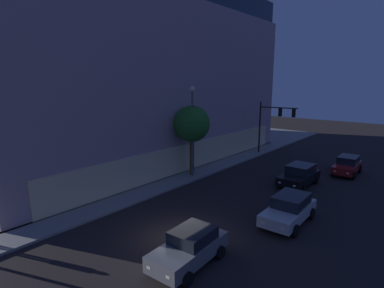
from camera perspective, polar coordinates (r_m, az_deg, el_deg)
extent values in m
plane|color=black|center=(17.35, -2.57, -17.10)|extent=(120.00, 120.00, 0.00)
cube|color=#4C4C51|center=(41.33, -17.24, -0.53)|extent=(33.69, 32.36, 0.15)
cube|color=beige|center=(29.35, -0.18, -2.10)|extent=(29.96, 0.60, 2.52)
cube|color=#AF9098|center=(40.50, -17.90, 10.33)|extent=(33.29, 31.96, 15.45)
cube|color=#23374B|center=(41.39, -18.72, 22.79)|extent=(32.63, 31.33, 2.46)
cylinder|color=black|center=(36.65, 12.49, 3.06)|extent=(0.18, 0.18, 5.91)
cylinder|color=black|center=(35.54, 15.83, 6.53)|extent=(0.30, 4.32, 0.12)
cube|color=black|center=(35.51, 16.11, 5.70)|extent=(0.33, 0.33, 0.90)
sphere|color=green|center=(35.47, 16.36, 5.22)|extent=(0.18, 0.18, 0.18)
cube|color=black|center=(34.99, 18.42, 5.48)|extent=(0.33, 0.33, 0.90)
sphere|color=yellow|center=(34.94, 18.70, 5.46)|extent=(0.18, 0.18, 0.18)
cylinder|color=#505050|center=(26.26, 0.06, 1.76)|extent=(0.16, 0.16, 7.43)
sphere|color=#F9EFC6|center=(25.89, 0.06, 10.21)|extent=(0.44, 0.44, 0.44)
cylinder|color=#50411E|center=(27.36, -0.03, -2.28)|extent=(0.40, 0.40, 3.29)
sphere|color=#266923|center=(26.81, -0.03, 3.79)|extent=(3.19, 3.19, 3.19)
cube|color=slate|center=(14.89, -0.59, -19.24)|extent=(4.21, 1.97, 0.74)
cube|color=black|center=(14.78, 0.16, -16.57)|extent=(2.08, 1.69, 0.57)
cube|color=#F9F4CC|center=(13.29, -4.39, -23.44)|extent=(0.13, 0.21, 0.12)
cube|color=#F9F4CC|center=(13.90, -7.94, -21.79)|extent=(0.13, 0.21, 0.12)
cylinder|color=black|center=(13.78, -0.94, -23.87)|extent=(0.65, 0.27, 0.64)
cylinder|color=black|center=(14.75, -6.79, -21.33)|extent=(0.65, 0.27, 0.64)
cylinder|color=black|center=(15.56, 5.21, -19.42)|extent=(0.65, 0.27, 0.64)
cylinder|color=black|center=(16.42, -0.31, -17.58)|extent=(0.65, 0.27, 0.64)
cube|color=#B7BABF|center=(19.56, 17.51, -11.99)|extent=(4.58, 1.97, 0.66)
cube|color=black|center=(19.62, 17.99, -9.90)|extent=(2.38, 1.74, 0.65)
cube|color=#F9F4CC|center=(17.49, 16.55, -14.84)|extent=(0.12, 0.20, 0.12)
cube|color=#F9F4CC|center=(17.88, 13.11, -14.05)|extent=(0.12, 0.20, 0.12)
cylinder|color=black|center=(18.21, 18.62, -15.03)|extent=(0.70, 0.25, 0.70)
cylinder|color=black|center=(18.83, 13.10, -13.80)|extent=(0.70, 0.25, 0.70)
cylinder|color=black|center=(20.66, 21.38, -11.97)|extent=(0.70, 0.25, 0.70)
cylinder|color=black|center=(21.21, 16.46, -11.02)|extent=(0.70, 0.25, 0.70)
cube|color=black|center=(26.57, 19.24, -5.91)|extent=(4.49, 2.08, 0.69)
cube|color=black|center=(26.68, 19.60, -4.34)|extent=(2.37, 1.82, 0.67)
cube|color=#F9F4CC|center=(24.44, 18.56, -7.38)|extent=(0.13, 0.20, 0.12)
cube|color=#F9F4CC|center=(24.88, 16.06, -6.89)|extent=(0.13, 0.20, 0.12)
cylinder|color=black|center=(25.12, 20.05, -7.80)|extent=(0.61, 0.26, 0.61)
cylinder|color=black|center=(25.82, 16.00, -7.02)|extent=(0.61, 0.26, 0.61)
cylinder|color=black|center=(27.59, 22.17, -6.24)|extent=(0.61, 0.26, 0.61)
cylinder|color=black|center=(28.24, 18.42, -5.58)|extent=(0.61, 0.26, 0.61)
cube|color=maroon|center=(31.45, 26.90, -3.84)|extent=(4.29, 1.79, 0.65)
cube|color=black|center=(31.61, 27.12, -2.59)|extent=(2.27, 1.58, 0.64)
cube|color=#F9F4CC|center=(29.38, 27.02, -4.87)|extent=(0.12, 0.20, 0.12)
cube|color=#F9F4CC|center=(29.58, 25.07, -4.59)|extent=(0.12, 0.20, 0.12)
cylinder|color=black|center=(30.13, 27.91, -5.21)|extent=(0.69, 0.25, 0.68)
cylinder|color=black|center=(30.45, 24.74, -4.75)|extent=(0.69, 0.25, 0.68)
cylinder|color=black|center=(32.65, 28.80, -4.08)|extent=(0.69, 0.25, 0.68)
cylinder|color=black|center=(32.95, 25.88, -3.68)|extent=(0.69, 0.25, 0.68)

